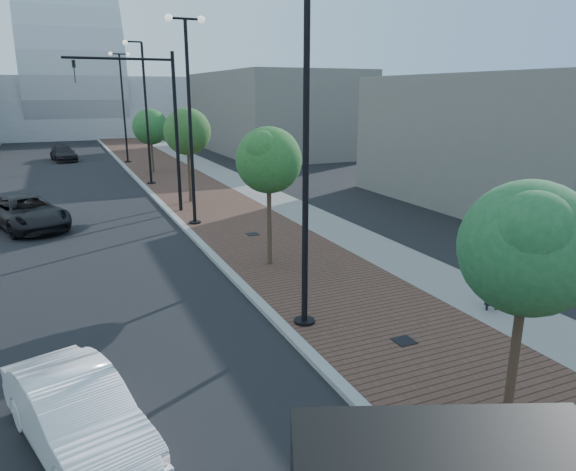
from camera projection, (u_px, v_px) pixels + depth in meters
name	position (u px, v px, depth m)	size (l,w,h in m)	color
sidewalk	(175.00, 170.00, 41.65)	(7.00, 140.00, 0.12)	#4C2D23
concrete_strip	(208.00, 168.00, 42.70)	(2.40, 140.00, 0.13)	slate
curb	(130.00, 172.00, 40.29)	(0.30, 140.00, 0.14)	gray
white_sedan	(77.00, 414.00, 9.11)	(1.46, 4.19, 1.38)	white
dark_car_mid	(27.00, 212.00, 23.98)	(2.50, 5.41, 1.50)	black
dark_car_far	(63.00, 153.00, 47.41)	(1.85, 4.56, 1.32)	black
pedestrian	(493.00, 287.00, 14.67)	(0.59, 0.39, 1.63)	black
streetlight_1	(302.00, 166.00, 12.88)	(1.44, 0.56, 9.21)	black
streetlight_2	(190.00, 122.00, 23.38)	(1.72, 0.56, 9.28)	black
streetlight_3	(145.00, 120.00, 34.04)	(1.44, 0.56, 9.21)	black
streetlight_4	(123.00, 107.00, 44.54)	(1.72, 0.56, 9.28)	black
traffic_mast	(157.00, 115.00, 25.63)	(5.09, 0.20, 8.00)	black
tree_0	(529.00, 249.00, 8.23)	(2.24, 2.17, 4.84)	#382619
tree_1	(270.00, 160.00, 17.90)	(2.34, 2.29, 5.00)	#382619
tree_2	(188.00, 132.00, 28.44)	(2.57, 2.56, 5.29)	#382619
tree_3	(151.00, 127.00, 39.14)	(2.66, 2.66, 4.88)	#382619
convention_center	(72.00, 92.00, 77.60)	(50.00, 30.00, 50.00)	#9DA0A7
commercial_block_ne	(273.00, 112.00, 54.27)	(12.00, 22.00, 8.00)	slate
commercial_block_e	(511.00, 141.00, 28.73)	(10.00, 16.00, 7.00)	#67645D
utility_cover_1	(404.00, 341.00, 12.99)	(0.50, 0.50, 0.02)	black
utility_cover_2	(253.00, 234.00, 22.69)	(0.50, 0.50, 0.02)	black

